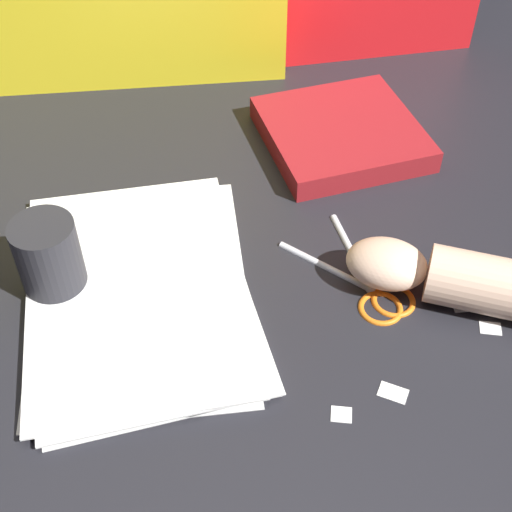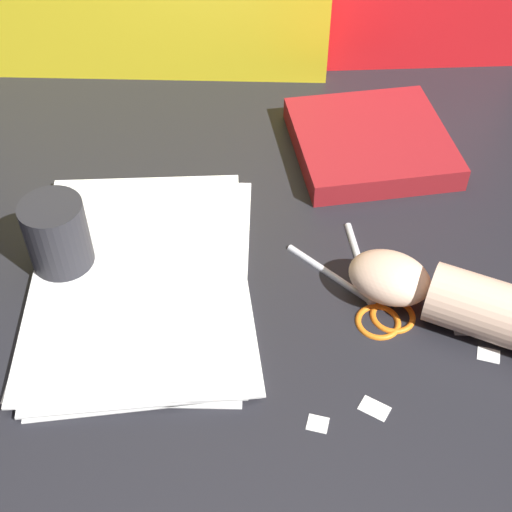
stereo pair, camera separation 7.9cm
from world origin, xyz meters
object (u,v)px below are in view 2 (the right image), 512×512
Objects in this scene: book_closed at (371,142)px; mug at (58,238)px; paper_stack at (141,278)px; hand_forearm at (482,307)px; scissors at (371,298)px.

mug is (-0.41, -0.20, 0.03)m from book_closed.
hand_forearm reaches higher than paper_stack.
paper_stack is 1.32× the size of hand_forearm.
hand_forearm is at bearing -79.71° from book_closed.
hand_forearm is at bearing -15.26° from mug.
scissors is at bearing -12.61° from mug.
scissors is 0.37m from mug.
book_closed reaches higher than scissors.
book_closed is at bearing 79.62° from scissors.
book_closed is at bearing 25.86° from mug.
mug reaches higher than book_closed.
hand_forearm is (0.11, -0.05, 0.03)m from scissors.
scissors is (-0.05, -0.28, -0.01)m from book_closed.
book_closed is 0.80× the size of hand_forearm.
book_closed is 0.46m from mug.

